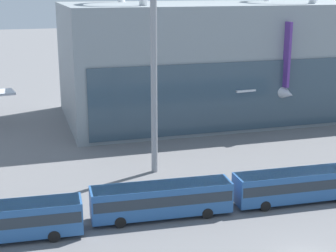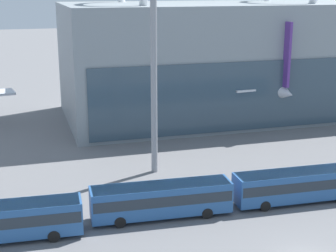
% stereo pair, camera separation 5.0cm
% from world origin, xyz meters
% --- Properties ---
extents(airliner_at_gate_far, '(33.81, 38.22, 15.21)m').
position_xyz_m(airliner_at_gate_far, '(13.39, 49.34, 5.50)').
color(airliner_at_gate_far, silver).
rests_on(airliner_at_gate_far, ground_plane).
extents(shuttle_bus_1, '(12.65, 3.33, 3.09)m').
position_xyz_m(shuttle_bus_1, '(-21.86, 10.04, 1.83)').
color(shuttle_bus_1, '#285693').
rests_on(shuttle_bus_1, ground_plane).
extents(shuttle_bus_2, '(12.65, 3.30, 3.09)m').
position_xyz_m(shuttle_bus_2, '(-8.50, 10.58, 1.83)').
color(shuttle_bus_2, '#285693').
rests_on(shuttle_bus_2, ground_plane).
extents(shuttle_bus_3, '(12.61, 3.11, 3.09)m').
position_xyz_m(shuttle_bus_3, '(4.86, 10.16, 1.83)').
color(shuttle_bus_3, '#285693').
rests_on(shuttle_bus_3, ground_plane).
extents(floodlight_mast, '(2.06, 2.06, 31.71)m').
position_xyz_m(floodlight_mast, '(-6.10, 21.96, 17.68)').
color(floodlight_mast, gray).
rests_on(floodlight_mast, ground_plane).
extents(lane_stripe_2, '(7.75, 2.23, 0.01)m').
position_xyz_m(lane_stripe_2, '(-20.20, 15.83, 0.00)').
color(lane_stripe_2, yellow).
rests_on(lane_stripe_2, ground_plane).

